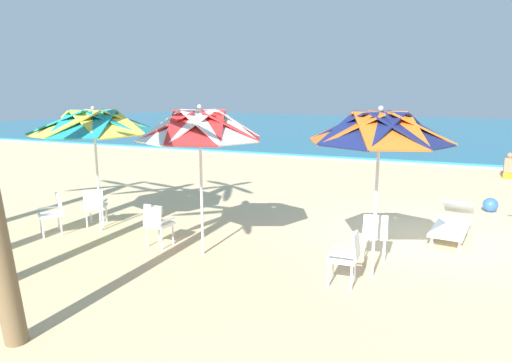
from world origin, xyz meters
The scene contains 14 objects.
ground_plane centered at (0.00, 0.00, 0.00)m, with size 80.00×80.00×0.00m, color beige.
sea centered at (0.00, 28.56, 0.05)m, with size 80.00×36.00×0.10m, color teal.
surf_foam centered at (0.00, 10.26, 0.01)m, with size 80.00×0.70×0.01m, color white.
beach_umbrella_0 centered at (-0.77, -2.41, 2.42)m, with size 2.23×2.23×2.78m.
plastic_chair_0 centered at (-1.10, -2.91, 0.50)m, with size 0.48×0.45×0.87m.
plastic_chair_1 centered at (-0.86, -1.61, 0.50)m, with size 0.50×0.52×0.87m.
beach_umbrella_1 centered at (-3.86, -2.55, 2.38)m, with size 2.30×2.30×2.77m.
plastic_chair_2 centered at (-4.87, -2.53, 0.50)m, with size 0.47×0.50×0.87m.
beach_umbrella_2 centered at (-6.63, -2.14, 2.35)m, with size 2.62×2.62×2.70m.
plastic_chair_3 centered at (-7.36, -2.72, 0.50)m, with size 0.62×0.63×0.87m.
plastic_chair_4 centered at (-6.97, -1.91, 0.50)m, with size 0.60×0.62×0.87m.
sun_lounger_1 centered at (0.48, 0.39, 0.28)m, with size 0.94×2.21×0.62m.
beach_ball centered at (1.41, 2.85, 0.18)m, with size 0.36×0.36×0.36m, color blue.
beachgoer_seated centered at (2.41, 8.22, 0.29)m, with size 0.30×0.93×0.92m.
Camera 1 is at (0.08, -9.48, 2.99)m, focal length 31.16 mm.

